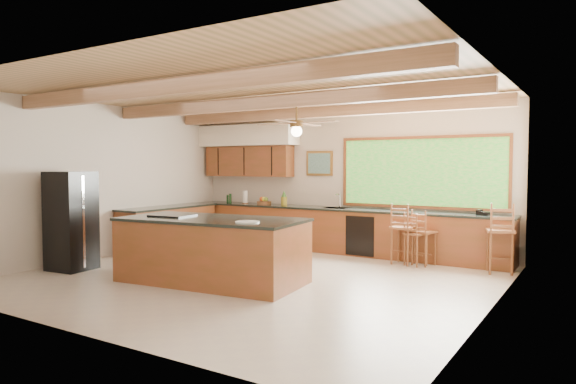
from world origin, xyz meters
The scene contains 9 objects.
ground centered at (0.00, 0.00, 0.00)m, with size 7.20×7.20×0.00m, color #BBAA9B.
room_shell centered at (-0.17, 0.65, 2.21)m, with size 7.27×6.54×3.02m.
counter_run centered at (-0.82, 2.52, 0.47)m, with size 7.12×3.10×1.25m.
island centered at (-0.37, -0.60, 0.50)m, with size 2.99×1.65×1.02m.
refrigerator centered at (-3.05, -1.15, 0.85)m, with size 0.73×0.71×1.70m.
bar_stool_a centered at (1.66, 2.30, 0.66)m, with size 0.42×0.42×1.11m.
bar_stool_b centered at (1.90, 2.29, 0.57)m, with size 0.44×0.44×0.96m.
bar_stool_c centered at (2.01, 2.40, 0.60)m, with size 0.46×0.46×1.01m.
bar_stool_d centered at (3.30, 2.39, 0.70)m, with size 0.54×0.54×1.19m.
Camera 1 is at (4.80, -6.65, 1.81)m, focal length 32.00 mm.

